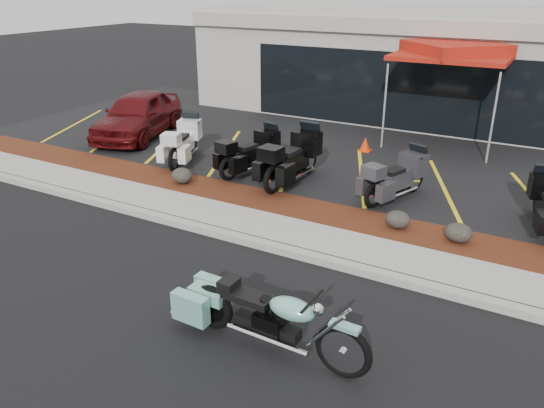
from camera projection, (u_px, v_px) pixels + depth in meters
The scene contains 18 objects.
ground at pixel (256, 272), 9.88m from camera, with size 90.00×90.00×0.00m, color black.
curb at pixel (279, 248), 10.57m from camera, with size 24.00×0.25×0.15m, color gray.
sidewalk at pixel (295, 235), 11.13m from camera, with size 24.00×1.20×0.15m, color gray.
mulch_bed at pixel (318, 214), 12.10m from camera, with size 24.00×1.20×0.16m, color #3D1D0E.
upper_lot at pixel (391, 152), 16.44m from camera, with size 26.00×9.60×0.15m, color black.
dealership_building at pixel (444, 63), 20.73m from camera, with size 18.00×8.16×4.00m.
boulder_left at pixel (182, 176), 13.64m from camera, with size 0.57×0.47×0.40m, color black.
boulder_mid at pixel (398, 219), 11.19m from camera, with size 0.53×0.44×0.37m, color black.
boulder_right at pixel (458, 233), 10.59m from camera, with size 0.55×0.46×0.39m, color black.
hero_cruiser at pixel (344, 344), 7.06m from camera, with size 3.10×0.79×1.09m, color #71B09F, non-canonical shape.
touring_white at pixel (191, 133), 15.80m from camera, with size 2.22×0.85×1.29m, color white, non-canonical shape.
touring_black_front at pixel (270, 144), 14.75m from camera, with size 2.18×0.83×1.27m, color black, non-canonical shape.
touring_black_mid at pixel (309, 148), 14.18m from camera, with size 2.47×0.94×1.44m, color black, non-canonical shape.
touring_grey at pixel (416, 168), 12.94m from camera, with size 2.12×0.81×1.24m, color #333238, non-canonical shape.
touring_black_rear at pixel (542, 190), 11.63m from camera, with size 2.07×0.79×1.20m, color black, non-canonical shape.
parked_car at pixel (138, 114), 17.59m from camera, with size 1.74×4.33×1.47m, color #4F0B0E.
traffic_cone at pixel (365, 144), 16.23m from camera, with size 0.35×0.35×0.43m, color red.
popup_canopy at pixel (455, 52), 16.12m from camera, with size 4.00×4.00×3.12m.
Camera 1 is at (4.44, -7.36, 5.03)m, focal length 35.00 mm.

